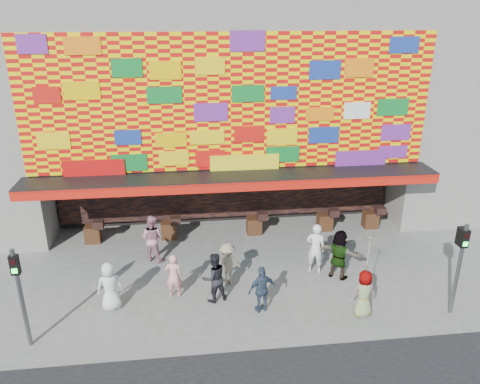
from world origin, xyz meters
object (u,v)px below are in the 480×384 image
(ped_g, at_px, (364,294))
(ped_c, at_px, (214,278))
(signal_right, at_px, (460,260))
(ped_f, at_px, (339,254))
(ped_b, at_px, (174,276))
(ped_d, at_px, (227,264))
(ped_a, at_px, (110,286))
(signal_left, at_px, (19,288))
(ped_e, at_px, (262,289))
(ped_h, at_px, (315,248))
(ped_i, at_px, (152,238))
(parasol, at_px, (369,252))

(ped_g, bearing_deg, ped_c, -18.53)
(signal_right, height_order, ped_f, signal_right)
(ped_g, bearing_deg, ped_b, -18.43)
(ped_f, bearing_deg, ped_b, 44.38)
(ped_d, relative_size, ped_f, 0.86)
(ped_a, bearing_deg, signal_left, 25.05)
(ped_b, xyz_separation_m, ped_e, (2.68, -1.11, 0.01))
(ped_h, bearing_deg, ped_d, 27.50)
(ped_e, relative_size, ped_h, 0.83)
(ped_d, relative_size, ped_e, 0.99)
(ped_d, bearing_deg, ped_g, 130.36)
(ped_c, distance_m, ped_d, 1.05)
(ped_e, bearing_deg, ped_i, -63.07)
(ped_c, relative_size, ped_d, 1.09)
(ped_b, xyz_separation_m, ped_g, (5.68, -1.69, -0.00))
(parasol, bearing_deg, ped_b, 163.39)
(signal_right, bearing_deg, ped_h, 140.89)
(ped_a, bearing_deg, ped_f, 176.17)
(ped_c, bearing_deg, ped_b, -36.67)
(ped_a, bearing_deg, ped_e, 160.67)
(signal_left, relative_size, ped_e, 1.95)
(parasol, bearing_deg, ped_g, 90.00)
(ped_e, bearing_deg, ped_d, -78.48)
(signal_right, xyz_separation_m, ped_d, (-6.65, 2.44, -1.10))
(ped_e, height_order, ped_g, ped_e)
(ped_b, height_order, ped_f, ped_f)
(ped_d, relative_size, ped_i, 0.85)
(signal_left, distance_m, ped_c, 5.55)
(ped_e, relative_size, parasol, 0.79)
(parasol, bearing_deg, signal_left, -178.81)
(ped_g, xyz_separation_m, ped_i, (-6.47, 4.18, 0.13))
(ped_b, height_order, parasol, parasol)
(ped_h, distance_m, parasol, 3.05)
(ped_g, height_order, ped_i, ped_i)
(ped_h, relative_size, parasol, 0.95)
(ped_i, bearing_deg, ped_f, -169.70)
(ped_c, xyz_separation_m, ped_d, (0.51, 0.91, -0.07))
(ped_b, distance_m, ped_g, 5.92)
(ped_h, bearing_deg, signal_left, 37.70)
(ped_a, bearing_deg, ped_b, -178.56)
(ped_h, xyz_separation_m, parasol, (0.77, -2.66, 1.27))
(ped_g, bearing_deg, ped_d, -31.68)
(ped_c, distance_m, ped_i, 3.52)
(ped_f, bearing_deg, parasol, 130.76)
(ped_a, height_order, ped_f, ped_f)
(ped_a, bearing_deg, ped_i, -122.29)
(signal_left, distance_m, ped_a, 2.73)
(signal_right, height_order, parasol, signal_right)
(ped_e, height_order, ped_h, ped_h)
(ped_c, bearing_deg, ped_e, 131.95)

